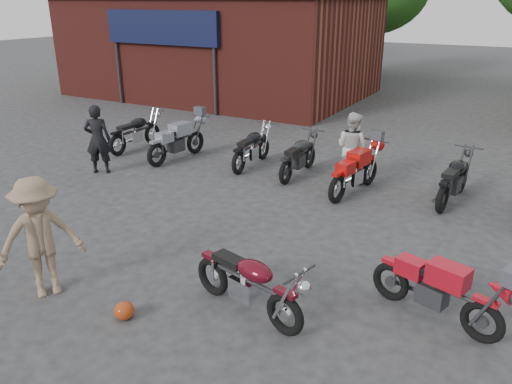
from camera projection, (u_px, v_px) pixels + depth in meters
The scene contains 15 objects.
ground at pixel (221, 299), 7.10m from camera, with size 90.00×90.00×0.00m, color #2D2D2F.
brick_building at pixel (223, 47), 21.85m from camera, with size 12.00×8.00×4.00m, color maroon.
tree_1 at pixel (371, 4), 25.89m from camera, with size 5.92×5.92×7.40m, color #204F15, non-canonical shape.
vintage_motorcycle at pixel (249, 279), 6.58m from camera, with size 1.85×0.61×1.07m, color #500A15, non-canonical shape.
sportbike at pixel (438, 286), 6.46m from camera, with size 1.79×0.59×1.04m, color red, non-canonical shape.
helmet at pixel (124, 311), 6.63m from camera, with size 0.27×0.27×0.25m, color #A23311.
person_dark at pixel (98, 139), 11.96m from camera, with size 0.61×0.40×1.68m, color black.
person_light at pixel (352, 147), 11.40m from camera, with size 0.79×0.62×1.63m, color silver.
person_tan at pixel (40, 238), 6.93m from camera, with size 1.15×0.66×1.78m, color #886B54.
row_bike_0 at pixel (136, 130), 13.95m from camera, with size 1.90×0.63×1.10m, color black, non-canonical shape.
row_bike_1 at pixel (177, 138), 13.04m from camera, with size 1.99×0.66×1.15m, color #9698A3, non-canonical shape.
row_bike_2 at pixel (252, 146), 12.53m from camera, with size 1.86×0.61×1.08m, color black, non-canonical shape.
row_bike_3 at pixel (299, 154), 11.87m from camera, with size 1.84×0.61×1.07m, color black, non-canonical shape.
row_bike_4 at pixel (356, 168), 10.77m from camera, with size 1.95×0.64×1.13m, color red, non-canonical shape.
row_bike_5 at pixel (455, 176), 10.31m from camera, with size 1.93×0.64×1.12m, color black, non-canonical shape.
Camera 1 is at (3.41, -5.03, 4.00)m, focal length 35.00 mm.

